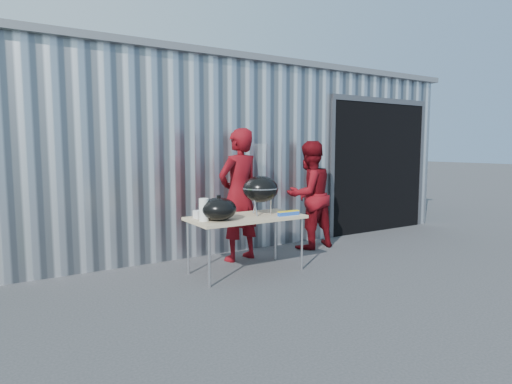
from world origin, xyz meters
TOP-DOWN VIEW (x-y plane):
  - ground at (0.00, 0.00)m, footprint 80.00×80.00m
  - building at (0.92, 4.59)m, footprint 8.20×6.20m
  - folding_table at (-0.38, 0.63)m, footprint 1.50×0.75m
  - kettle_grill at (-0.15, 0.64)m, footprint 0.48×0.48m
  - grill_lid at (-0.82, 0.53)m, footprint 0.44×0.44m
  - paper_towels at (-1.00, 0.58)m, footprint 0.12×0.12m
  - white_tub at (-0.93, 0.80)m, footprint 0.20×0.15m
  - foil_box at (0.13, 0.38)m, footprint 0.32×0.06m
  - person_cook at (-0.14, 1.22)m, footprint 0.78×0.59m
  - person_bystander at (1.20, 1.27)m, footprint 0.88×0.70m

SIDE VIEW (x-z plane):
  - ground at x=0.00m, z-range 0.00..0.00m
  - folding_table at x=-0.38m, z-range 0.33..1.08m
  - foil_box at x=0.13m, z-range 0.75..0.81m
  - white_tub at x=-0.93m, z-range 0.75..0.85m
  - person_bystander at x=1.20m, z-range 0.00..1.75m
  - paper_towels at x=-1.00m, z-range 0.75..1.03m
  - grill_lid at x=-0.82m, z-range 0.74..1.05m
  - person_cook at x=-0.14m, z-range 0.00..1.92m
  - kettle_grill at x=-0.15m, z-range 0.69..1.64m
  - building at x=0.92m, z-range -0.01..3.09m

